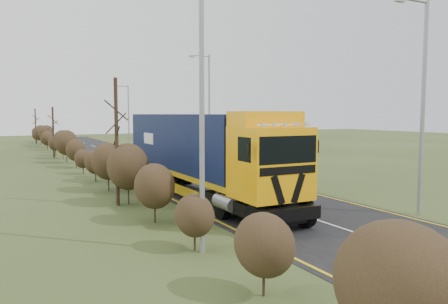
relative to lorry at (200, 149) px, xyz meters
The scene contains 14 objects.
ground 5.15m from the lorry, 60.35° to the right, with size 160.00×160.00×0.00m, color #37451D.
road 6.96m from the lorry, 69.99° to the left, with size 8.00×120.00×0.02m, color black.
layby 18.48m from the lorry, 61.55° to the left, with size 6.00×18.00×0.02m, color #2A2825.
lane_markings 6.69m from the lorry, 69.02° to the left, with size 7.52×116.00×0.01m.
hedgerow 5.57m from the lorry, 133.40° to the left, with size 2.24×102.04×6.05m.
lorry is the anchor object (origin of this frame).
car_red_hatchback 16.14m from the lorry, 59.47° to the left, with size 1.51×3.74×1.27m, color #9F071B.
car_blue_sedan 22.49m from the lorry, 65.92° to the left, with size 1.37×3.92×1.29m, color #091035.
streetlight_near 10.63m from the lorry, 49.52° to the right, with size 1.94×0.18×9.14m.
streetlight_mid 17.77m from the lorry, 63.26° to the left, with size 2.06×0.19×9.71m.
streetlight_far 39.36m from the lorry, 80.15° to the left, with size 1.76×0.18×8.26m.
left_pole 9.37m from the lorry, 114.05° to the right, with size 0.16×0.16×10.27m, color gray.
speed_sign 9.85m from the lorry, 49.19° to the left, with size 0.69×0.10×2.52m.
warning_board 21.98m from the lorry, 71.56° to the left, with size 0.69×0.11×1.80m.
Camera 1 is at (-11.49, -16.54, 4.36)m, focal length 35.00 mm.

